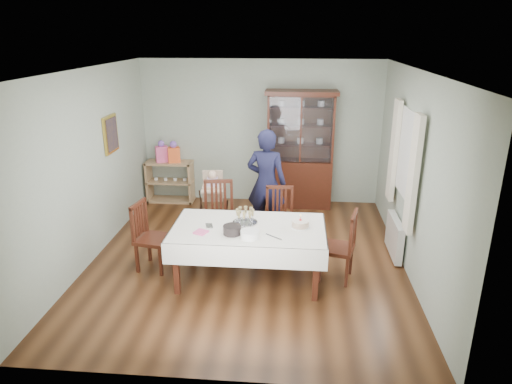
# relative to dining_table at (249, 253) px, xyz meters

# --- Properties ---
(floor) EXTENTS (5.00, 5.00, 0.00)m
(floor) POSITION_rel_dining_table_xyz_m (-0.08, 0.57, -0.38)
(floor) COLOR #593319
(floor) RESTS_ON ground
(room_shell) EXTENTS (5.00, 5.00, 5.00)m
(room_shell) POSITION_rel_dining_table_xyz_m (-0.08, 1.10, 1.32)
(room_shell) COLOR #9EAA99
(room_shell) RESTS_ON floor
(dining_table) EXTENTS (2.00, 1.15, 0.76)m
(dining_table) POSITION_rel_dining_table_xyz_m (0.00, 0.00, 0.00)
(dining_table) COLOR #421910
(dining_table) RESTS_ON floor
(china_cabinet) EXTENTS (1.30, 0.48, 2.18)m
(china_cabinet) POSITION_rel_dining_table_xyz_m (0.67, 2.83, 0.74)
(china_cabinet) COLOR #421910
(china_cabinet) RESTS_ON floor
(sideboard) EXTENTS (0.90, 0.38, 0.80)m
(sideboard) POSITION_rel_dining_table_xyz_m (-1.83, 2.85, 0.02)
(sideboard) COLOR tan
(sideboard) RESTS_ON floor
(picture_frame) EXTENTS (0.04, 0.48, 0.58)m
(picture_frame) POSITION_rel_dining_table_xyz_m (-2.30, 1.37, 1.27)
(picture_frame) COLOR gold
(picture_frame) RESTS_ON room_shell
(window) EXTENTS (0.04, 1.02, 1.22)m
(window) POSITION_rel_dining_table_xyz_m (2.14, 0.87, 1.17)
(window) COLOR white
(window) RESTS_ON room_shell
(curtain_left) EXTENTS (0.07, 0.30, 1.55)m
(curtain_left) POSITION_rel_dining_table_xyz_m (2.08, 0.25, 1.07)
(curtain_left) COLOR silver
(curtain_left) RESTS_ON room_shell
(curtain_right) EXTENTS (0.07, 0.30, 1.55)m
(curtain_right) POSITION_rel_dining_table_xyz_m (2.08, 1.49, 1.07)
(curtain_right) COLOR silver
(curtain_right) RESTS_ON room_shell
(radiator) EXTENTS (0.10, 0.80, 0.55)m
(radiator) POSITION_rel_dining_table_xyz_m (2.08, 0.87, -0.08)
(radiator) COLOR white
(radiator) RESTS_ON floor
(chair_far_left) EXTENTS (0.52, 0.52, 1.03)m
(chair_far_left) POSITION_rel_dining_table_xyz_m (-0.55, 0.91, -0.08)
(chair_far_left) COLOR #421910
(chair_far_left) RESTS_ON floor
(chair_far_right) EXTENTS (0.46, 0.46, 0.97)m
(chair_far_right) POSITION_rel_dining_table_xyz_m (0.37, 0.91, -0.10)
(chair_far_right) COLOR #421910
(chair_far_right) RESTS_ON floor
(chair_end_left) EXTENTS (0.51, 0.51, 0.97)m
(chair_end_left) POSITION_rel_dining_table_xyz_m (-1.37, 0.18, -0.10)
(chair_end_left) COLOR #421910
(chair_end_left) RESTS_ON floor
(chair_end_right) EXTENTS (0.53, 0.53, 0.97)m
(chair_end_right) POSITION_rel_dining_table_xyz_m (1.18, 0.11, -0.10)
(chair_end_right) COLOR #421910
(chair_end_right) RESTS_ON floor
(woman) EXTENTS (0.71, 0.53, 1.75)m
(woman) POSITION_rel_dining_table_xyz_m (0.13, 1.49, 0.49)
(woman) COLOR black
(woman) RESTS_ON floor
(high_chair) EXTENTS (0.51, 0.51, 1.02)m
(high_chair) POSITION_rel_dining_table_xyz_m (-0.76, 1.62, 0.01)
(high_chair) COLOR black
(high_chair) RESTS_ON floor
(champagne_tray) EXTENTS (0.34, 0.34, 0.20)m
(champagne_tray) POSITION_rel_dining_table_xyz_m (-0.06, 0.13, 0.44)
(champagne_tray) COLOR silver
(champagne_tray) RESTS_ON dining_table
(birthday_cake) EXTENTS (0.26, 0.26, 0.18)m
(birthday_cake) POSITION_rel_dining_table_xyz_m (0.67, 0.05, 0.42)
(birthday_cake) COLOR white
(birthday_cake) RESTS_ON dining_table
(plate_stack_dark) EXTENTS (0.28, 0.28, 0.11)m
(plate_stack_dark) POSITION_rel_dining_table_xyz_m (-0.18, -0.23, 0.43)
(plate_stack_dark) COLOR black
(plate_stack_dark) RESTS_ON dining_table
(plate_stack_white) EXTENTS (0.28, 0.28, 0.10)m
(plate_stack_white) POSITION_rel_dining_table_xyz_m (0.05, -0.33, 0.42)
(plate_stack_white) COLOR white
(plate_stack_white) RESTS_ON dining_table
(napkin_stack) EXTENTS (0.20, 0.20, 0.02)m
(napkin_stack) POSITION_rel_dining_table_xyz_m (-0.58, -0.23, 0.39)
(napkin_stack) COLOR #E9568F
(napkin_stack) RESTS_ON dining_table
(cutlery) EXTENTS (0.15, 0.18, 0.01)m
(cutlery) POSITION_rel_dining_table_xyz_m (-0.55, -0.01, 0.38)
(cutlery) COLOR silver
(cutlery) RESTS_ON dining_table
(cake_knife) EXTENTS (0.22, 0.18, 0.01)m
(cake_knife) POSITION_rel_dining_table_xyz_m (0.34, -0.28, 0.38)
(cake_knife) COLOR silver
(cake_knife) RESTS_ON dining_table
(gift_bag_pink) EXTENTS (0.26, 0.22, 0.42)m
(gift_bag_pink) POSITION_rel_dining_table_xyz_m (-1.95, 2.83, 0.60)
(gift_bag_pink) COLOR #E9568F
(gift_bag_pink) RESTS_ON sideboard
(gift_bag_orange) EXTENTS (0.26, 0.22, 0.41)m
(gift_bag_orange) POSITION_rel_dining_table_xyz_m (-1.72, 2.83, 0.60)
(gift_bag_orange) COLOR #F65D26
(gift_bag_orange) RESTS_ON sideboard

